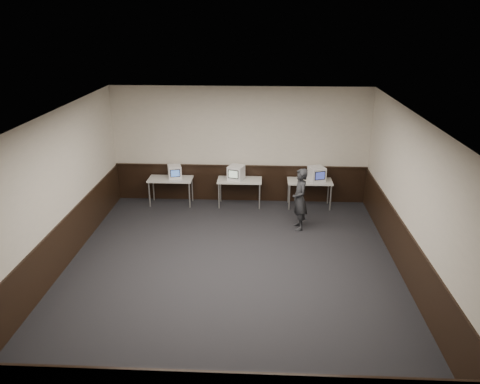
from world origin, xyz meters
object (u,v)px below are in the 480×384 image
at_px(emac_right, 317,174).
at_px(desk_right, 310,183).
at_px(desk_center, 240,182).
at_px(desk_left, 171,181).
at_px(emac_center, 236,173).
at_px(emac_left, 175,172).
at_px(person, 300,199).

bearing_deg(emac_right, desk_right, 156.54).
bearing_deg(emac_right, desk_center, 160.75).
distance_m(desk_left, desk_right, 3.80).
height_order(desk_right, emac_center, emac_center).
bearing_deg(emac_center, desk_left, -161.68).
xyz_separation_m(desk_center, emac_left, (-1.78, 0.04, 0.25)).
bearing_deg(desk_right, emac_left, 179.37).
distance_m(emac_right, person, 1.53).
bearing_deg(emac_center, emac_right, 18.26).
bearing_deg(emac_left, emac_center, -16.96).
relative_size(emac_left, emac_right, 0.87).
height_order(desk_right, person, person).
distance_m(desk_left, emac_center, 1.82).
distance_m(desk_right, emac_center, 2.01).
bearing_deg(emac_right, emac_left, 160.32).
bearing_deg(desk_left, emac_center, -0.17).
bearing_deg(desk_left, desk_right, 0.00).
bearing_deg(emac_right, desk_left, 160.93).
height_order(emac_center, emac_right, emac_right).
distance_m(desk_center, emac_left, 1.80).
xyz_separation_m(desk_center, desk_right, (1.90, 0.00, 0.00)).
xyz_separation_m(desk_left, emac_right, (3.97, -0.01, 0.27)).
xyz_separation_m(emac_center, emac_right, (2.17, -0.01, 0.00)).
distance_m(emac_center, emac_right, 2.17).
relative_size(desk_center, emac_center, 2.35).
height_order(desk_right, emac_left, emac_left).
bearing_deg(emac_center, desk_center, 21.60).
distance_m(emac_left, person, 3.63).
bearing_deg(emac_center, person, -22.71).
distance_m(desk_left, person, 3.72).
relative_size(desk_center, emac_right, 2.32).
xyz_separation_m(emac_center, person, (1.63, -1.42, -0.18)).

